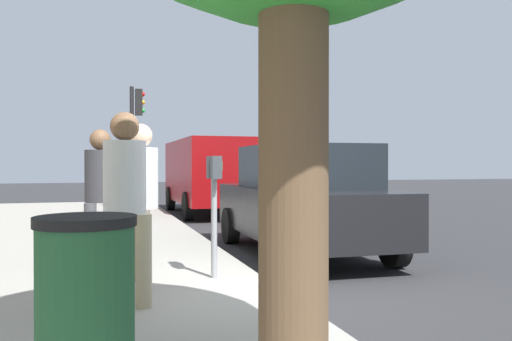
{
  "coord_description": "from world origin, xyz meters",
  "views": [
    {
      "loc": [
        -5.5,
        1.85,
        1.46
      ],
      "look_at": [
        0.74,
        -0.04,
        1.39
      ],
      "focal_mm": 36.83,
      "sensor_mm": 36.0,
      "label": 1
    }
  ],
  "objects": [
    {
      "name": "pedestrian_bystander",
      "position": [
        -0.5,
        1.61,
        1.22
      ],
      "size": [
        0.39,
        0.47,
        1.8
      ],
      "rotation": [
        0.0,
        0.0,
        -0.61
      ],
      "color": "tan",
      "rests_on": "sidewalk_slab"
    },
    {
      "name": "trash_bin",
      "position": [
        -2.3,
        1.92,
        0.66
      ],
      "size": [
        0.59,
        0.59,
        1.01
      ],
      "color": "#1E4C2D",
      "rests_on": "sidewalk_slab"
    },
    {
      "name": "parked_van_far",
      "position": [
        9.8,
        -1.35,
        1.26
      ],
      "size": [
        5.2,
        2.12,
        2.18
      ],
      "color": "maroon",
      "rests_on": "ground_plane"
    },
    {
      "name": "parked_sedan_near",
      "position": [
        2.45,
        -1.35,
        0.89
      ],
      "size": [
        4.44,
        2.06,
        1.77
      ],
      "color": "black",
      "rests_on": "ground_plane"
    },
    {
      "name": "traffic_signal",
      "position": [
        10.22,
        0.79,
        2.58
      ],
      "size": [
        0.24,
        0.44,
        3.6
      ],
      "color": "black",
      "rests_on": "sidewalk_slab"
    },
    {
      "name": "parking_officer",
      "position": [
        1.43,
        1.82,
        1.19
      ],
      "size": [
        0.45,
        0.39,
        1.76
      ],
      "rotation": [
        0.0,
        0.0,
        -2.26
      ],
      "color": "#47474C",
      "rests_on": "sidewalk_slab"
    },
    {
      "name": "ground_plane",
      "position": [
        0.0,
        0.0,
        0.0
      ],
      "size": [
        80.0,
        80.0,
        0.0
      ],
      "primitive_type": "plane",
      "color": "#2B2B2D",
      "rests_on": "ground"
    },
    {
      "name": "parking_meter",
      "position": [
        0.44,
        0.56,
        1.17
      ],
      "size": [
        0.36,
        0.12,
        1.41
      ],
      "color": "gray",
      "rests_on": "sidewalk_slab"
    },
    {
      "name": "pedestrian_at_meter",
      "position": [
        0.34,
        1.4,
        1.18
      ],
      "size": [
        0.53,
        0.38,
        1.76
      ],
      "rotation": [
        0.0,
        0.0,
        -1.53
      ],
      "color": "#726656",
      "rests_on": "sidewalk_slab"
    }
  ]
}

